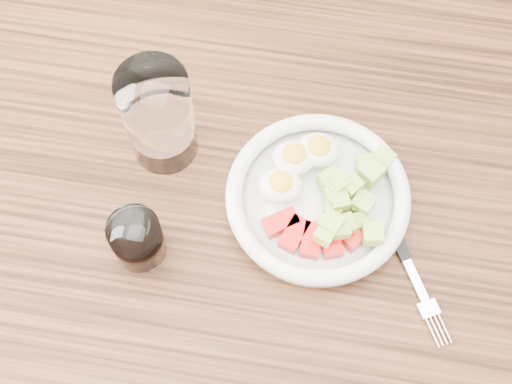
% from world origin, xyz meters
% --- Properties ---
extents(ground, '(4.00, 4.00, 0.00)m').
position_xyz_m(ground, '(0.00, 0.00, 0.00)').
color(ground, brown).
rests_on(ground, ground).
extents(dining_table, '(1.50, 0.90, 0.77)m').
position_xyz_m(dining_table, '(0.00, 0.00, 0.67)').
color(dining_table, brown).
rests_on(dining_table, ground).
extents(bowl, '(0.25, 0.25, 0.06)m').
position_xyz_m(bowl, '(0.07, 0.02, 0.79)').
color(bowl, white).
rests_on(bowl, dining_table).
extents(fork, '(0.12, 0.20, 0.01)m').
position_xyz_m(fork, '(0.19, -0.02, 0.78)').
color(fork, black).
rests_on(fork, dining_table).
extents(water_glass, '(0.09, 0.09, 0.16)m').
position_xyz_m(water_glass, '(-0.15, 0.07, 0.85)').
color(water_glass, white).
rests_on(water_glass, dining_table).
extents(coffee_glass, '(0.07, 0.07, 0.08)m').
position_xyz_m(coffee_glass, '(-0.15, -0.08, 0.81)').
color(coffee_glass, white).
rests_on(coffee_glass, dining_table).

